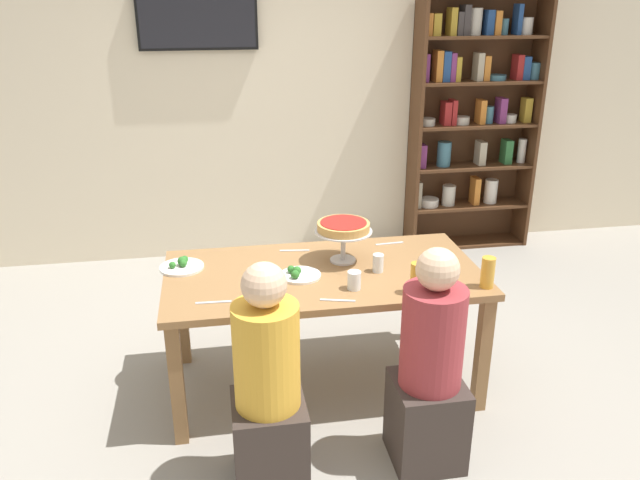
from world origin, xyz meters
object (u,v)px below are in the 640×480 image
(diner_near_right, at_px, (430,375))
(cutlery_knife_far, at_px, (389,243))
(television, at_px, (197,15))
(salad_plate_near_diner, at_px, (299,274))
(diner_near_left, at_px, (268,395))
(cutlery_fork_far, at_px, (338,300))
(dining_table, at_px, (323,285))
(bookshelf, at_px, (473,117))
(deep_dish_pizza_stand, at_px, (343,229))
(salad_plate_far_diner, at_px, (182,266))
(cutlery_knife_near, at_px, (213,302))
(water_glass_clear_near, at_px, (378,263))
(beer_glass_amber_short, at_px, (417,278))
(cutlery_fork_near, at_px, (294,251))
(water_glass_clear_far, at_px, (354,280))
(beer_glass_amber_tall, at_px, (488,272))

(diner_near_right, distance_m, cutlery_knife_far, 1.10)
(television, bearing_deg, salad_plate_near_diner, -77.56)
(diner_near_left, xyz_separation_m, cutlery_fork_far, (0.40, 0.39, 0.25))
(dining_table, relative_size, bookshelf, 0.80)
(deep_dish_pizza_stand, xyz_separation_m, salad_plate_far_diner, (-0.92, 0.06, -0.18))
(cutlery_knife_near, bearing_deg, deep_dish_pizza_stand, 30.83)
(diner_near_right, relative_size, water_glass_clear_near, 11.20)
(diner_near_left, distance_m, cutlery_knife_near, 0.58)
(diner_near_left, distance_m, salad_plate_near_diner, 0.80)
(dining_table, xyz_separation_m, beer_glass_amber_short, (0.43, -0.35, 0.17))
(cutlery_fork_near, distance_m, cutlery_knife_near, 0.78)
(dining_table, xyz_separation_m, cutlery_fork_far, (0.01, -0.37, 0.09))
(water_glass_clear_near, xyz_separation_m, water_glass_clear_far, (-0.18, -0.19, -0.00))
(cutlery_knife_near, bearing_deg, water_glass_clear_far, 5.32)
(salad_plate_near_diner, distance_m, beer_glass_amber_short, 0.65)
(cutlery_knife_near, bearing_deg, cutlery_fork_near, 53.17)
(water_glass_clear_near, height_order, water_glass_clear_far, water_glass_clear_near)
(salad_plate_near_diner, distance_m, water_glass_clear_far, 0.33)
(cutlery_knife_near, xyz_separation_m, cutlery_knife_far, (1.09, 0.61, 0.00))
(water_glass_clear_far, distance_m, cutlery_fork_far, 0.17)
(bookshelf, height_order, diner_near_left, bookshelf)
(beer_glass_amber_tall, bearing_deg, salad_plate_far_diner, 161.94)
(salad_plate_far_diner, bearing_deg, cutlery_fork_near, 11.95)
(television, bearing_deg, cutlery_knife_near, -89.83)
(salad_plate_near_diner, bearing_deg, cutlery_fork_near, 85.96)
(cutlery_knife_far, bearing_deg, diner_near_left, 47.20)
(beer_glass_amber_short, bearing_deg, cutlery_knife_near, 176.29)
(beer_glass_amber_tall, height_order, cutlery_fork_near, beer_glass_amber_tall)
(television, xyz_separation_m, diner_near_right, (1.01, -2.84, -1.53))
(television, height_order, deep_dish_pizza_stand, television)
(television, bearing_deg, diner_near_left, -85.41)
(diner_near_left, height_order, cutlery_knife_far, diner_near_left)
(cutlery_fork_far, bearing_deg, salad_plate_far_diner, 160.60)
(television, height_order, cutlery_knife_far, television)
(diner_near_right, height_order, beer_glass_amber_tall, diner_near_right)
(salad_plate_far_diner, distance_m, cutlery_fork_near, 0.68)
(deep_dish_pizza_stand, relative_size, cutlery_knife_far, 1.84)
(deep_dish_pizza_stand, height_order, water_glass_clear_near, deep_dish_pizza_stand)
(cutlery_fork_near, bearing_deg, cutlery_fork_far, 108.46)
(diner_near_right, bearing_deg, beer_glass_amber_short, -5.86)
(salad_plate_far_diner, xyz_separation_m, beer_glass_amber_tall, (1.61, -0.52, 0.07))
(diner_near_left, distance_m, diner_near_right, 0.78)
(bookshelf, xyz_separation_m, cutlery_fork_near, (-1.80, -1.69, -0.43))
(salad_plate_near_diner, xyz_separation_m, water_glass_clear_near, (0.45, -0.01, 0.04))
(cutlery_knife_far, bearing_deg, dining_table, 30.49)
(water_glass_clear_near, distance_m, cutlery_knife_far, 0.43)
(television, relative_size, beer_glass_amber_short, 5.50)
(salad_plate_near_diner, bearing_deg, diner_near_left, -109.10)
(deep_dish_pizza_stand, bearing_deg, salad_plate_near_diner, -148.85)
(water_glass_clear_far, xyz_separation_m, cutlery_fork_far, (-0.11, -0.12, -0.05))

